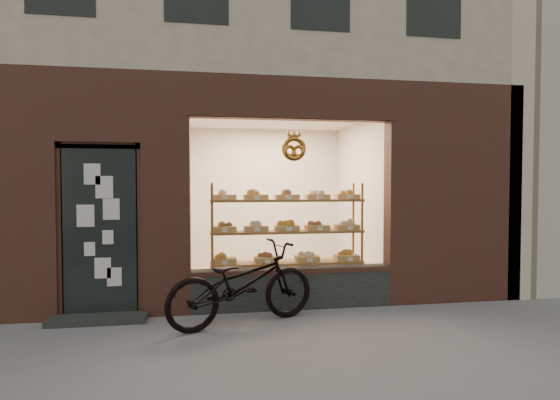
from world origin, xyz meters
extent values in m
plane|color=slate|center=(0.00, 0.00, 0.00)|extent=(90.00, 90.00, 0.00)
cube|color=black|center=(0.45, 2.12, 0.28)|extent=(2.70, 0.25, 0.55)
cube|color=black|center=(-2.00, 2.06, 1.10)|extent=(0.90, 0.04, 2.15)
cube|color=black|center=(-2.00, 1.90, 0.04)|extent=(1.15, 0.35, 0.08)
torus|color=orange|center=(0.45, 2.02, 2.15)|extent=(0.33, 0.07, 0.33)
cube|color=brown|center=(0.45, 2.55, 0.05)|extent=(2.20, 0.45, 0.04)
cube|color=brown|center=(0.45, 2.55, 0.55)|extent=(2.20, 0.45, 0.03)
cube|color=brown|center=(0.45, 2.55, 1.00)|extent=(2.20, 0.45, 0.04)
cube|color=brown|center=(0.45, 2.55, 1.45)|extent=(2.20, 0.45, 0.04)
cylinder|color=brown|center=(-0.62, 2.35, 0.85)|extent=(0.04, 0.04, 1.70)
cylinder|color=brown|center=(1.52, 2.35, 0.85)|extent=(0.04, 0.04, 1.70)
cylinder|color=brown|center=(-0.62, 2.75, 0.85)|extent=(0.04, 0.04, 1.70)
cylinder|color=brown|center=(1.52, 2.75, 0.85)|extent=(0.04, 0.04, 1.70)
cube|color=#A88852|center=(-0.45, 2.55, 0.60)|extent=(0.34, 0.24, 0.07)
sphere|color=#946121|center=(-0.45, 2.55, 0.69)|extent=(0.11, 0.11, 0.11)
cube|color=silver|center=(-0.45, 2.36, 0.60)|extent=(0.07, 0.01, 0.05)
cube|color=#A88852|center=(0.15, 2.55, 0.60)|extent=(0.34, 0.24, 0.07)
sphere|color=brown|center=(0.15, 2.55, 0.69)|extent=(0.11, 0.11, 0.11)
cube|color=silver|center=(0.15, 2.36, 0.60)|extent=(0.08, 0.01, 0.05)
cube|color=#A88852|center=(0.75, 2.55, 0.60)|extent=(0.34, 0.24, 0.07)
sphere|color=tan|center=(0.75, 2.55, 0.69)|extent=(0.11, 0.11, 0.11)
cube|color=silver|center=(0.75, 2.36, 0.60)|extent=(0.07, 0.01, 0.05)
cube|color=#A88852|center=(1.35, 2.55, 0.60)|extent=(0.34, 0.24, 0.07)
sphere|color=#946121|center=(1.35, 2.55, 0.69)|extent=(0.11, 0.11, 0.11)
cube|color=silver|center=(1.35, 2.36, 0.60)|extent=(0.08, 0.01, 0.05)
cube|color=#A88852|center=(-0.45, 2.55, 1.05)|extent=(0.34, 0.24, 0.07)
sphere|color=brown|center=(-0.45, 2.55, 1.14)|extent=(0.11, 0.11, 0.11)
cube|color=silver|center=(-0.45, 2.36, 1.05)|extent=(0.07, 0.01, 0.06)
cube|color=#A88852|center=(0.00, 2.55, 1.05)|extent=(0.34, 0.24, 0.07)
sphere|color=tan|center=(0.00, 2.55, 1.14)|extent=(0.11, 0.11, 0.11)
cube|color=silver|center=(0.00, 2.36, 1.05)|extent=(0.07, 0.01, 0.06)
cube|color=#A88852|center=(0.45, 2.55, 1.05)|extent=(0.34, 0.24, 0.07)
sphere|color=#946121|center=(0.45, 2.55, 1.14)|extent=(0.11, 0.11, 0.11)
cube|color=silver|center=(0.45, 2.36, 1.05)|extent=(0.07, 0.01, 0.06)
cube|color=#A88852|center=(0.90, 2.55, 1.05)|extent=(0.34, 0.24, 0.07)
sphere|color=brown|center=(0.90, 2.55, 1.14)|extent=(0.11, 0.11, 0.11)
cube|color=silver|center=(0.90, 2.36, 1.05)|extent=(0.07, 0.01, 0.06)
cube|color=#A88852|center=(1.35, 2.55, 1.05)|extent=(0.34, 0.24, 0.07)
sphere|color=tan|center=(1.35, 2.55, 1.14)|extent=(0.11, 0.11, 0.11)
cube|color=silver|center=(1.35, 2.36, 1.05)|extent=(0.08, 0.01, 0.06)
cube|color=#A88852|center=(-0.45, 2.55, 1.50)|extent=(0.34, 0.24, 0.07)
sphere|color=tan|center=(-0.45, 2.55, 1.59)|extent=(0.11, 0.11, 0.11)
cube|color=silver|center=(-0.45, 2.36, 1.50)|extent=(0.07, 0.01, 0.06)
cube|color=#A88852|center=(0.00, 2.55, 1.50)|extent=(0.34, 0.24, 0.07)
sphere|color=#946121|center=(0.00, 2.55, 1.59)|extent=(0.11, 0.11, 0.11)
cube|color=silver|center=(0.00, 2.36, 1.50)|extent=(0.07, 0.01, 0.06)
cube|color=#A88852|center=(0.45, 2.55, 1.50)|extent=(0.34, 0.24, 0.07)
sphere|color=brown|center=(0.45, 2.55, 1.59)|extent=(0.11, 0.11, 0.11)
cube|color=silver|center=(0.45, 2.36, 1.50)|extent=(0.07, 0.01, 0.06)
cube|color=#A88852|center=(0.90, 2.55, 1.50)|extent=(0.34, 0.24, 0.07)
sphere|color=tan|center=(0.90, 2.55, 1.59)|extent=(0.11, 0.11, 0.11)
cube|color=silver|center=(0.90, 2.36, 1.50)|extent=(0.07, 0.01, 0.06)
cube|color=#A88852|center=(1.35, 2.55, 1.50)|extent=(0.34, 0.24, 0.07)
sphere|color=#946121|center=(1.35, 2.55, 1.59)|extent=(0.11, 0.11, 0.11)
cube|color=silver|center=(1.35, 2.36, 1.50)|extent=(0.08, 0.01, 0.06)
imported|color=black|center=(-0.27, 1.53, 0.49)|extent=(1.98, 1.24, 0.98)
camera|label=1|loc=(-0.66, -3.64, 1.67)|focal=28.00mm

